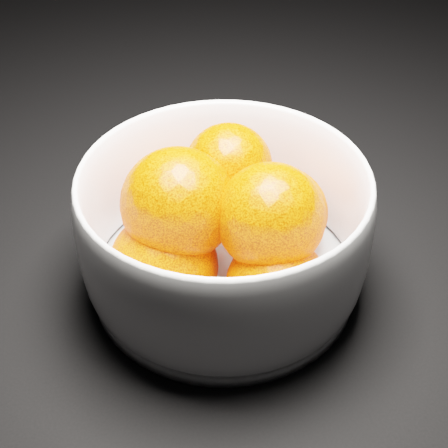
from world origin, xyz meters
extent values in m
cylinder|color=white|center=(-0.25, 0.22, 0.01)|extent=(0.22, 0.22, 0.01)
sphere|color=#FF4604|center=(-0.20, 0.24, 0.05)|extent=(0.08, 0.08, 0.08)
sphere|color=#FF4604|center=(-0.27, 0.27, 0.05)|extent=(0.07, 0.07, 0.07)
sphere|color=#FF4604|center=(-0.30, 0.19, 0.05)|extent=(0.08, 0.08, 0.08)
sphere|color=#FF4604|center=(-0.22, 0.16, 0.05)|extent=(0.07, 0.07, 0.07)
sphere|color=#FF4604|center=(-0.24, 0.25, 0.09)|extent=(0.07, 0.07, 0.07)
sphere|color=#FF4604|center=(-0.29, 0.21, 0.09)|extent=(0.08, 0.08, 0.08)
sphere|color=#FF4604|center=(-0.22, 0.18, 0.09)|extent=(0.08, 0.08, 0.08)
camera|label=1|loc=(-0.31, -0.15, 0.38)|focal=50.00mm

